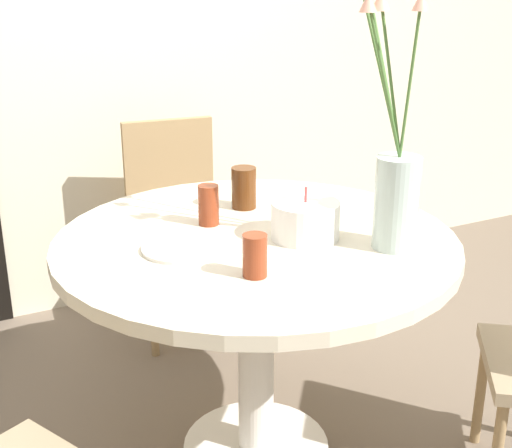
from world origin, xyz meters
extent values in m
cube|color=beige|center=(0.00, 1.35, 1.30)|extent=(8.00, 0.05, 2.60)
cylinder|color=beige|center=(0.00, 0.00, 0.73)|extent=(1.17, 1.17, 0.04)
cylinder|color=silver|center=(0.00, 0.00, 0.37)|extent=(0.11, 0.11, 0.68)
cylinder|color=silver|center=(0.00, 0.00, 0.01)|extent=(0.47, 0.47, 0.03)
cube|color=#9E896B|center=(0.10, 0.87, 0.40)|extent=(0.44, 0.44, 0.04)
cube|color=#997A51|center=(0.12, 1.05, 0.65)|extent=(0.38, 0.08, 0.46)
cylinder|color=#997A51|center=(-0.09, 0.72, 0.19)|extent=(0.03, 0.03, 0.38)
cylinder|color=#997A51|center=(0.25, 0.68, 0.19)|extent=(0.03, 0.03, 0.38)
cylinder|color=#997A51|center=(-0.05, 1.06, 0.19)|extent=(0.03, 0.03, 0.38)
cylinder|color=#997A51|center=(0.29, 1.02, 0.19)|extent=(0.03, 0.03, 0.38)
cylinder|color=#997A51|center=(0.67, -0.29, 0.19)|extent=(0.03, 0.03, 0.38)
cylinder|color=white|center=(0.12, -0.07, 0.80)|extent=(0.20, 0.20, 0.11)
cylinder|color=#E54C4C|center=(0.12, -0.07, 0.88)|extent=(0.01, 0.01, 0.04)
cylinder|color=#B2C6C1|center=(0.31, -0.24, 0.87)|extent=(0.12, 0.12, 0.26)
cylinder|color=#4C7538|center=(0.27, -0.24, 1.20)|extent=(0.09, 0.02, 0.40)
cone|color=#E0997F|center=(0.23, -0.23, 1.41)|extent=(0.05, 0.05, 0.05)
cylinder|color=#4C7538|center=(0.29, -0.16, 1.25)|extent=(0.04, 0.17, 0.49)
cylinder|color=#4C7538|center=(0.25, -0.24, 1.20)|extent=(0.13, 0.02, 0.40)
cone|color=#E0997F|center=(0.19, -0.23, 1.40)|extent=(0.04, 0.04, 0.05)
cylinder|color=#4C7538|center=(0.26, -0.19, 1.24)|extent=(0.09, 0.11, 0.47)
cylinder|color=#4C7538|center=(0.30, -0.27, 1.20)|extent=(0.02, 0.06, 0.40)
cone|color=#E0997F|center=(0.29, -0.30, 1.41)|extent=(0.04, 0.04, 0.05)
cylinder|color=silver|center=(-0.23, 0.01, 0.75)|extent=(0.22, 0.22, 0.01)
cylinder|color=maroon|center=(-0.13, -0.24, 0.80)|extent=(0.06, 0.06, 0.11)
cylinder|color=#51280F|center=(0.09, 0.25, 0.81)|extent=(0.08, 0.08, 0.13)
cylinder|color=maroon|center=(-0.08, 0.16, 0.81)|extent=(0.06, 0.06, 0.12)
camera|label=1|loc=(-0.87, -1.71, 1.49)|focal=50.00mm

